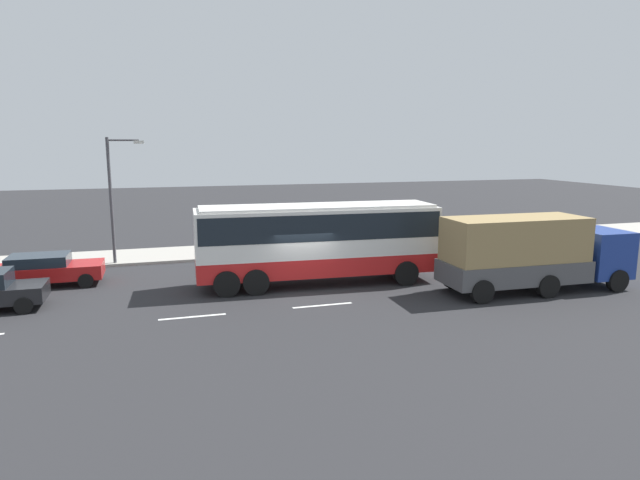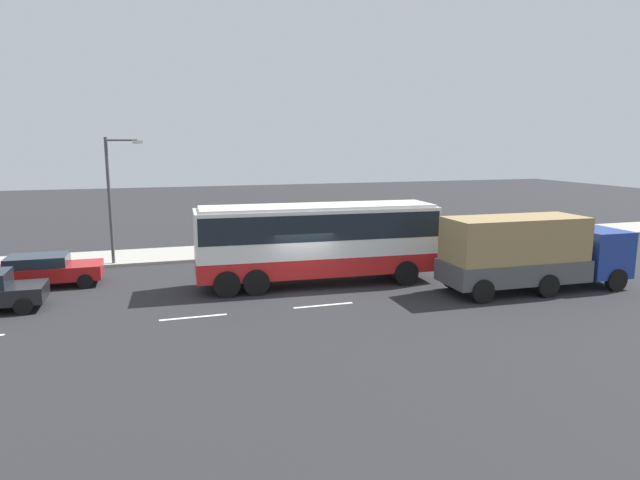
{
  "view_description": "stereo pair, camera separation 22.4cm",
  "coord_description": "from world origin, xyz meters",
  "px_view_note": "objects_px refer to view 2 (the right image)",
  "views": [
    {
      "loc": [
        -5.84,
        -21.84,
        6.21
      ],
      "look_at": [
        1.01,
        0.78,
        2.02
      ],
      "focal_mm": 30.63,
      "sensor_mm": 36.0,
      "label": 1
    },
    {
      "loc": [
        -6.05,
        -21.78,
        6.21
      ],
      "look_at": [
        1.01,
        0.78,
        2.02
      ],
      "focal_mm": 30.63,
      "sensor_mm": 36.0,
      "label": 2
    }
  ],
  "objects_px": {
    "pedestrian_at_crossing": "(386,230)",
    "street_lamp": "(113,191)",
    "cargo_truck": "(531,251)",
    "pedestrian_near_curb": "(257,233)",
    "car_red_compact": "(46,270)",
    "coach_bus": "(318,236)"
  },
  "relations": [
    {
      "from": "coach_bus",
      "to": "cargo_truck",
      "type": "bearing_deg",
      "value": -21.16
    },
    {
      "from": "pedestrian_near_curb",
      "to": "pedestrian_at_crossing",
      "type": "height_order",
      "value": "pedestrian_near_curb"
    },
    {
      "from": "car_red_compact",
      "to": "pedestrian_near_curb",
      "type": "xyz_separation_m",
      "value": [
        10.3,
        4.66,
        0.37
      ]
    },
    {
      "from": "pedestrian_at_crossing",
      "to": "street_lamp",
      "type": "distance_m",
      "value": 15.63
    },
    {
      "from": "street_lamp",
      "to": "pedestrian_at_crossing",
      "type": "bearing_deg",
      "value": 2.69
    },
    {
      "from": "cargo_truck",
      "to": "street_lamp",
      "type": "xyz_separation_m",
      "value": [
        -17.09,
        10.33,
        2.15
      ]
    },
    {
      "from": "coach_bus",
      "to": "car_red_compact",
      "type": "distance_m",
      "value": 12.05
    },
    {
      "from": "cargo_truck",
      "to": "street_lamp",
      "type": "height_order",
      "value": "street_lamp"
    },
    {
      "from": "pedestrian_near_curb",
      "to": "pedestrian_at_crossing",
      "type": "xyz_separation_m",
      "value": [
        7.84,
        -0.49,
        -0.09
      ]
    },
    {
      "from": "street_lamp",
      "to": "cargo_truck",
      "type": "bearing_deg",
      "value": -31.15
    },
    {
      "from": "cargo_truck",
      "to": "pedestrian_near_curb",
      "type": "relative_size",
      "value": 4.9
    },
    {
      "from": "coach_bus",
      "to": "pedestrian_at_crossing",
      "type": "height_order",
      "value": "coach_bus"
    },
    {
      "from": "car_red_compact",
      "to": "coach_bus",
      "type": "bearing_deg",
      "value": -14.87
    },
    {
      "from": "pedestrian_near_curb",
      "to": "street_lamp",
      "type": "height_order",
      "value": "street_lamp"
    },
    {
      "from": "coach_bus",
      "to": "cargo_truck",
      "type": "relative_size",
      "value": 1.29
    },
    {
      "from": "car_red_compact",
      "to": "pedestrian_near_curb",
      "type": "distance_m",
      "value": 11.31
    },
    {
      "from": "pedestrian_near_curb",
      "to": "pedestrian_at_crossing",
      "type": "distance_m",
      "value": 7.86
    },
    {
      "from": "cargo_truck",
      "to": "coach_bus",
      "type": "bearing_deg",
      "value": 157.29
    },
    {
      "from": "pedestrian_at_crossing",
      "to": "street_lamp",
      "type": "relative_size",
      "value": 0.25
    },
    {
      "from": "pedestrian_near_curb",
      "to": "street_lamp",
      "type": "xyz_separation_m",
      "value": [
        -7.51,
        -1.21,
        2.72
      ]
    },
    {
      "from": "cargo_truck",
      "to": "car_red_compact",
      "type": "height_order",
      "value": "cargo_truck"
    },
    {
      "from": "pedestrian_near_curb",
      "to": "street_lamp",
      "type": "distance_m",
      "value": 8.08
    }
  ]
}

